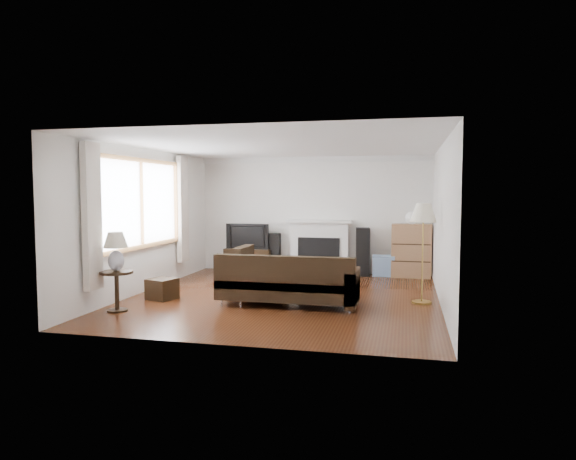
% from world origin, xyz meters
% --- Properties ---
extents(room, '(5.10, 5.60, 2.54)m').
position_xyz_m(room, '(0.00, 0.00, 1.25)').
color(room, '#492210').
rests_on(room, ground).
extents(window, '(0.12, 2.74, 1.54)m').
position_xyz_m(window, '(-2.45, -0.20, 1.55)').
color(window, olive).
rests_on(window, room).
extents(curtain_near, '(0.10, 0.35, 2.10)m').
position_xyz_m(curtain_near, '(-2.40, -1.72, 1.40)').
color(curtain_near, beige).
rests_on(curtain_near, room).
extents(curtain_far, '(0.10, 0.35, 2.10)m').
position_xyz_m(curtain_far, '(-2.40, 1.32, 1.40)').
color(curtain_far, beige).
rests_on(curtain_far, room).
extents(fireplace, '(1.40, 0.26, 1.15)m').
position_xyz_m(fireplace, '(0.15, 2.64, 0.57)').
color(fireplace, white).
rests_on(fireplace, room).
extents(tv_stand, '(1.03, 0.46, 0.51)m').
position_xyz_m(tv_stand, '(-1.38, 2.49, 0.26)').
color(tv_stand, black).
rests_on(tv_stand, ground).
extents(television, '(0.95, 0.12, 0.55)m').
position_xyz_m(television, '(-1.38, 2.49, 0.79)').
color(television, black).
rests_on(television, tv_stand).
extents(speaker_left, '(0.25, 0.29, 0.85)m').
position_xyz_m(speaker_left, '(-0.82, 2.55, 0.42)').
color(speaker_left, black).
rests_on(speaker_left, ground).
extents(speaker_right, '(0.32, 0.37, 1.00)m').
position_xyz_m(speaker_right, '(1.09, 2.54, 0.50)').
color(speaker_right, black).
rests_on(speaker_right, ground).
extents(bookshelf, '(0.79, 0.38, 1.09)m').
position_xyz_m(bookshelf, '(2.07, 2.53, 0.55)').
color(bookshelf, '#966945').
rests_on(bookshelf, ground).
extents(globe_lamp, '(0.26, 0.26, 0.26)m').
position_xyz_m(globe_lamp, '(2.07, 2.53, 1.22)').
color(globe_lamp, white).
rests_on(globe_lamp, bookshelf).
extents(sectional_sofa, '(2.32, 1.69, 0.75)m').
position_xyz_m(sectional_sofa, '(0.20, -0.55, 0.37)').
color(sectional_sofa, black).
rests_on(sectional_sofa, ground).
extents(coffee_table, '(1.07, 0.76, 0.38)m').
position_xyz_m(coffee_table, '(0.03, 0.65, 0.19)').
color(coffee_table, '#9A7549').
rests_on(coffee_table, ground).
extents(footstool, '(0.50, 0.50, 0.34)m').
position_xyz_m(footstool, '(-1.91, -0.59, 0.17)').
color(footstool, black).
rests_on(footstool, ground).
extents(floor_lamp, '(0.50, 0.50, 1.57)m').
position_xyz_m(floor_lamp, '(2.22, 0.05, 0.79)').
color(floor_lamp, '#A68539').
rests_on(floor_lamp, ground).
extents(side_table, '(0.48, 0.48, 0.59)m').
position_xyz_m(side_table, '(-2.15, -1.53, 0.30)').
color(side_table, black).
rests_on(side_table, ground).
extents(table_lamp, '(0.35, 0.35, 0.57)m').
position_xyz_m(table_lamp, '(-2.15, -1.53, 0.88)').
color(table_lamp, silver).
rests_on(table_lamp, side_table).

